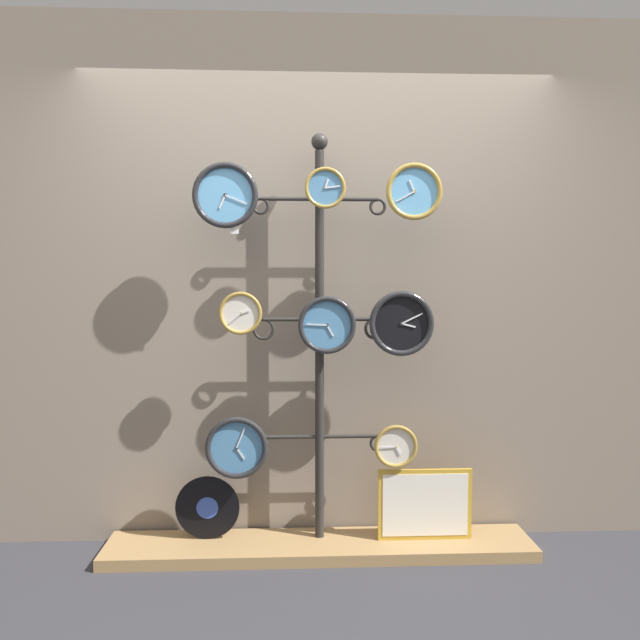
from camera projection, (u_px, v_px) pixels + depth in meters
The scene contains 15 objects.
ground_plane at pixel (324, 585), 2.88m from camera, with size 12.00×12.00×0.00m, color #333338.
shop_wall at pixel (318, 281), 3.35m from camera, with size 4.40×0.04×2.80m.
low_shelf at pixel (320, 547), 3.22m from camera, with size 2.20×0.36×0.06m.
display_stand at pixel (320, 381), 3.23m from camera, with size 0.71×0.33×2.15m.
clock_top_left at pixel (225, 195), 3.06m from camera, with size 0.32×0.04×0.32m.
clock_top_center at pixel (325, 188), 3.07m from camera, with size 0.20×0.04×0.20m.
clock_top_right at pixel (414, 192), 3.07m from camera, with size 0.28×0.04×0.28m.
clock_middle_left at pixel (241, 313), 3.10m from camera, with size 0.22×0.04×0.22m.
clock_middle_center at pixel (327, 325), 3.13m from camera, with size 0.29×0.04×0.29m.
clock_middle_right at pixel (402, 323), 3.13m from camera, with size 0.33×0.04×0.33m.
clock_bottom_left at pixel (237, 448), 3.14m from camera, with size 0.32×0.04×0.32m.
clock_bottom_right at pixel (396, 446), 3.19m from camera, with size 0.22×0.04×0.22m.
vinyl_record at pixel (207, 508), 3.24m from camera, with size 0.33×0.01×0.33m.
picture_frame at pixel (425, 504), 3.23m from camera, with size 0.49×0.02×0.37m.
price_tag_upper at pixel (235, 231), 3.07m from camera, with size 0.04×0.00×0.03m.
Camera 1 is at (-0.15, -2.79, 1.41)m, focal length 35.00 mm.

